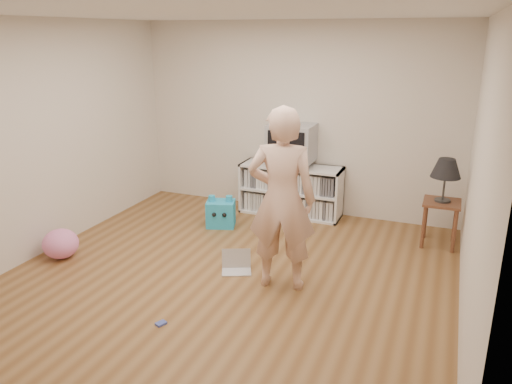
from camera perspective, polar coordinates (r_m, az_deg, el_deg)
The scene contains 13 objects.
ground at distance 5.33m, azimuth -3.02°, elevation -9.47°, with size 4.50×4.50×0.00m, color brown.
walls at distance 4.87m, azimuth -3.27°, elevation 4.25°, with size 4.52×4.52×2.60m.
ceiling at distance 4.74m, azimuth -3.56°, elevation 19.72°, with size 4.50×4.50×0.01m, color white.
media_unit at distance 6.95m, azimuth 4.05°, elevation 0.27°, with size 1.40×0.45×0.70m.
dvd_deck at distance 6.83m, azimuth 4.08°, elevation 3.32°, with size 0.45×0.35×0.07m, color gray.
crt_tv at distance 6.76m, azimuth 4.12°, elevation 5.65°, with size 0.60×0.53×0.50m.
side_table at distance 6.27m, azimuth 20.38°, elevation -2.17°, with size 0.42×0.42×0.55m.
table_lamp at distance 6.12m, azimuth 20.91°, elevation 2.46°, with size 0.34×0.34×0.52m.
person at distance 4.78m, azimuth 2.96°, elevation -0.89°, with size 0.66×0.43×1.81m, color beige.
laptop at distance 5.41m, azimuth -2.26°, elevation -8.34°, with size 0.38×0.35×0.21m.
playing_cards at distance 4.59m, azimuth -10.80°, elevation -14.54°, with size 0.07×0.09×0.02m, color #4252B0.
plush_blue at distance 6.55m, azimuth -4.05°, elevation -2.43°, with size 0.43×0.38×0.42m.
plush_pink at distance 6.06m, azimuth -21.43°, elevation -5.53°, with size 0.39×0.39×0.34m, color pink.
Camera 1 is at (2.01, -4.29, 2.44)m, focal length 35.00 mm.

